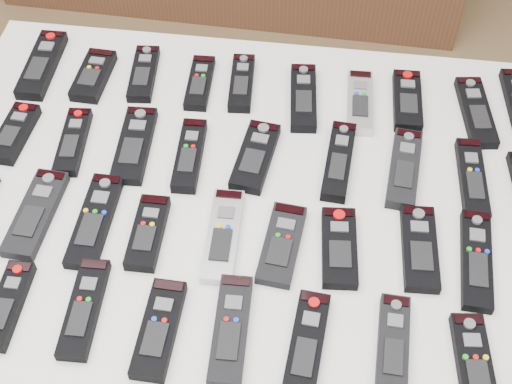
# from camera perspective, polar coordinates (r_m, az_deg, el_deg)

# --- Properties ---
(table) EXTENTS (1.25, 0.88, 0.78)m
(table) POSITION_cam_1_polar(r_m,az_deg,el_deg) (1.35, -0.00, -2.06)
(table) COLOR white
(table) RESTS_ON ground
(remote_0) EXTENTS (0.06, 0.20, 0.02)m
(remote_0) POSITION_cam_1_polar(r_m,az_deg,el_deg) (1.60, -16.75, 9.73)
(remote_0) COLOR black
(remote_0) RESTS_ON table
(remote_1) EXTENTS (0.07, 0.15, 0.02)m
(remote_1) POSITION_cam_1_polar(r_m,az_deg,el_deg) (1.55, -12.88, 9.07)
(remote_1) COLOR black
(remote_1) RESTS_ON table
(remote_2) EXTENTS (0.06, 0.16, 0.02)m
(remote_2) POSITION_cam_1_polar(r_m,az_deg,el_deg) (1.54, -8.98, 9.34)
(remote_2) COLOR black
(remote_2) RESTS_ON table
(remote_3) EXTENTS (0.05, 0.15, 0.02)m
(remote_3) POSITION_cam_1_polar(r_m,az_deg,el_deg) (1.50, -4.52, 8.70)
(remote_3) COLOR black
(remote_3) RESTS_ON table
(remote_4) EXTENTS (0.06, 0.16, 0.02)m
(remote_4) POSITION_cam_1_polar(r_m,az_deg,el_deg) (1.50, -1.16, 8.72)
(remote_4) COLOR black
(remote_4) RESTS_ON table
(remote_5) EXTENTS (0.07, 0.18, 0.02)m
(remote_5) POSITION_cam_1_polar(r_m,az_deg,el_deg) (1.47, 3.81, 7.55)
(remote_5) COLOR black
(remote_5) RESTS_ON table
(remote_6) EXTENTS (0.06, 0.17, 0.02)m
(remote_6) POSITION_cam_1_polar(r_m,az_deg,el_deg) (1.47, 8.29, 7.09)
(remote_6) COLOR #B7B7BC
(remote_6) RESTS_ON table
(remote_7) EXTENTS (0.06, 0.16, 0.02)m
(remote_7) POSITION_cam_1_polar(r_m,az_deg,el_deg) (1.49, 12.01, 7.16)
(remote_7) COLOR black
(remote_7) RESTS_ON table
(remote_8) EXTENTS (0.08, 0.19, 0.02)m
(remote_8) POSITION_cam_1_polar(r_m,az_deg,el_deg) (1.50, 17.19, 6.14)
(remote_8) COLOR black
(remote_8) RESTS_ON table
(remote_10) EXTENTS (0.06, 0.15, 0.02)m
(remote_10) POSITION_cam_1_polar(r_m,az_deg,el_deg) (1.47, -18.77, 4.48)
(remote_10) COLOR black
(remote_10) RESTS_ON table
(remote_11) EXTENTS (0.06, 0.17, 0.02)m
(remote_11) POSITION_cam_1_polar(r_m,az_deg,el_deg) (1.42, -14.42, 3.93)
(remote_11) COLOR black
(remote_11) RESTS_ON table
(remote_12) EXTENTS (0.07, 0.19, 0.02)m
(remote_12) POSITION_cam_1_polar(r_m,az_deg,el_deg) (1.39, -9.70, 3.74)
(remote_12) COLOR black
(remote_12) RESTS_ON table
(remote_13) EXTENTS (0.05, 0.17, 0.02)m
(remote_13) POSITION_cam_1_polar(r_m,az_deg,el_deg) (1.36, -5.34, 2.95)
(remote_13) COLOR black
(remote_13) RESTS_ON table
(remote_14) EXTENTS (0.08, 0.17, 0.02)m
(remote_14) POSITION_cam_1_polar(r_m,az_deg,el_deg) (1.35, -0.05, 2.85)
(remote_14) COLOR black
(remote_14) RESTS_ON table
(remote_15) EXTENTS (0.06, 0.19, 0.02)m
(remote_15) POSITION_cam_1_polar(r_m,az_deg,el_deg) (1.35, 6.64, 2.48)
(remote_15) COLOR black
(remote_15) RESTS_ON table
(remote_16) EXTENTS (0.07, 0.19, 0.02)m
(remote_16) POSITION_cam_1_polar(r_m,az_deg,el_deg) (1.36, 11.78, 1.84)
(remote_16) COLOR black
(remote_16) RESTS_ON table
(remote_17) EXTENTS (0.05, 0.19, 0.02)m
(remote_17) POSITION_cam_1_polar(r_m,az_deg,el_deg) (1.38, 16.91, 1.02)
(remote_17) COLOR black
(remote_17) RESTS_ON table
(remote_20) EXTENTS (0.07, 0.19, 0.02)m
(remote_20) POSITION_cam_1_polar(r_m,az_deg,el_deg) (1.33, -17.20, -1.65)
(remote_20) COLOR black
(remote_20) RESTS_ON table
(remote_21) EXTENTS (0.06, 0.20, 0.02)m
(remote_21) POSITION_cam_1_polar(r_m,az_deg,el_deg) (1.29, -12.77, -2.25)
(remote_21) COLOR black
(remote_21) RESTS_ON table
(remote_22) EXTENTS (0.05, 0.15, 0.02)m
(remote_22) POSITION_cam_1_polar(r_m,az_deg,el_deg) (1.26, -8.65, -3.23)
(remote_22) COLOR black
(remote_22) RESTS_ON table
(remote_23) EXTENTS (0.06, 0.19, 0.02)m
(remote_23) POSITION_cam_1_polar(r_m,az_deg,el_deg) (1.24, -2.66, -3.51)
(remote_23) COLOR #B7B7BC
(remote_23) RESTS_ON table
(remote_24) EXTENTS (0.07, 0.17, 0.02)m
(remote_24) POSITION_cam_1_polar(r_m,az_deg,el_deg) (1.23, 2.07, -4.20)
(remote_24) COLOR black
(remote_24) RESTS_ON table
(remote_25) EXTENTS (0.07, 0.16, 0.02)m
(remote_25) POSITION_cam_1_polar(r_m,az_deg,el_deg) (1.23, 6.68, -4.43)
(remote_25) COLOR black
(remote_25) RESTS_ON table
(remote_26) EXTENTS (0.07, 0.17, 0.02)m
(remote_26) POSITION_cam_1_polar(r_m,az_deg,el_deg) (1.26, 12.96, -4.41)
(remote_26) COLOR black
(remote_26) RESTS_ON table
(remote_27) EXTENTS (0.06, 0.20, 0.02)m
(remote_27) POSITION_cam_1_polar(r_m,az_deg,el_deg) (1.27, 17.21, -5.19)
(remote_27) COLOR black
(remote_27) RESTS_ON table
(remote_30) EXTENTS (0.05, 0.16, 0.02)m
(remote_30) POSITION_cam_1_polar(r_m,az_deg,el_deg) (1.23, -19.27, -8.54)
(remote_30) COLOR black
(remote_30) RESTS_ON table
(remote_31) EXTENTS (0.06, 0.18, 0.02)m
(remote_31) POSITION_cam_1_polar(r_m,az_deg,el_deg) (1.20, -13.58, -9.03)
(remote_31) COLOR black
(remote_31) RESTS_ON table
(remote_32) EXTENTS (0.06, 0.17, 0.02)m
(remote_32) POSITION_cam_1_polar(r_m,az_deg,el_deg) (1.16, -7.77, -10.81)
(remote_32) COLOR black
(remote_32) RESTS_ON table
(remote_33) EXTENTS (0.06, 0.19, 0.02)m
(remote_33) POSITION_cam_1_polar(r_m,az_deg,el_deg) (1.15, -2.03, -10.93)
(remote_33) COLOR black
(remote_33) RESTS_ON table
(remote_34) EXTENTS (0.06, 0.19, 0.02)m
(remote_34) POSITION_cam_1_polar(r_m,az_deg,el_deg) (1.14, 4.06, -12.14)
(remote_34) COLOR black
(remote_34) RESTS_ON table
(remote_35) EXTENTS (0.05, 0.17, 0.02)m
(remote_35) POSITION_cam_1_polar(r_m,az_deg,el_deg) (1.15, 10.91, -12.01)
(remote_35) COLOR black
(remote_35) RESTS_ON table
(remote_36) EXTENTS (0.07, 0.18, 0.02)m
(remote_36) POSITION_cam_1_polar(r_m,az_deg,el_deg) (1.17, 17.07, -13.20)
(remote_36) COLOR black
(remote_36) RESTS_ON table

